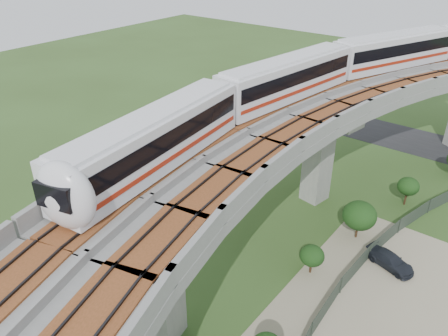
{
  "coord_description": "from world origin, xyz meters",
  "views": [
    {
      "loc": [
        16.2,
        -23.86,
        23.54
      ],
      "look_at": [
        -1.58,
        -0.91,
        7.5
      ],
      "focal_mm": 35.0,
      "sensor_mm": 36.0,
      "label": 1
    }
  ],
  "objects": [
    {
      "name": "ground",
      "position": [
        0.0,
        0.0,
        0.0
      ],
      "size": [
        160.0,
        160.0,
        0.0
      ],
      "primitive_type": "plane",
      "color": "#334C1E",
      "rests_on": "ground"
    },
    {
      "name": "asphalt_road",
      "position": [
        0.0,
        30.0,
        0.01
      ],
      "size": [
        60.0,
        8.0,
        0.03
      ],
      "primitive_type": "cube",
      "color": "#232326",
      "rests_on": "ground"
    },
    {
      "name": "viaduct",
      "position": [
        3.84,
        0.0,
        9.05
      ],
      "size": [
        19.58,
        73.98,
        11.4
      ],
      "color": "#99968E",
      "rests_on": "ground"
    },
    {
      "name": "metro_train",
      "position": [
        2.08,
        14.29,
        12.31
      ],
      "size": [
        19.29,
        59.49,
        3.64
      ],
      "color": "silver",
      "rests_on": "ground"
    },
    {
      "name": "fence",
      "position": [
        9.75,
        0.0,
        0.75
      ],
      "size": [
        3.87,
        38.73,
        1.5
      ],
      "color": "#2D382D",
      "rests_on": "ground"
    },
    {
      "name": "tree_1",
      "position": [
        8.39,
        14.76,
        2.04
      ],
      "size": [
        2.03,
        2.03,
        2.91
      ],
      "color": "#382314",
      "rests_on": "ground"
    },
    {
      "name": "tree_2",
      "position": [
        6.74,
        6.99,
        2.29
      ],
      "size": [
        2.86,
        2.86,
        3.51
      ],
      "color": "#382314",
      "rests_on": "ground"
    },
    {
      "name": "tree_3",
      "position": [
        5.71,
        0.63,
        1.65
      ],
      "size": [
        1.89,
        1.89,
        2.46
      ],
      "color": "#382314",
      "rests_on": "ground"
    },
    {
      "name": "car_dark",
      "position": [
        10.33,
        5.06,
        0.6
      ],
      "size": [
        4.16,
        2.58,
        1.12
      ],
      "primitive_type": "imported",
      "rotation": [
        0.0,
        0.0,
        1.29
      ],
      "color": "black",
      "rests_on": "dirt_lot"
    }
  ]
}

